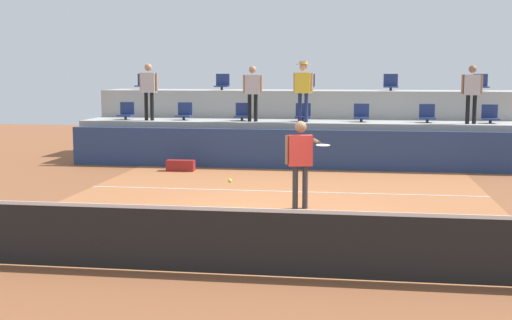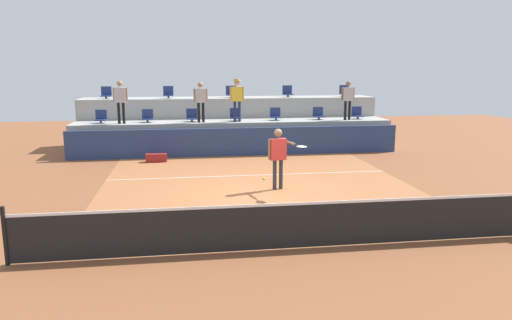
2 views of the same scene
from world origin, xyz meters
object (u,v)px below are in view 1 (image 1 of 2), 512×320
Objects in this scene: equipment_bag at (181,166)px; tennis_player at (301,155)px; stadium_chair_lower_mid_left at (242,113)px; stadium_chair_upper_left at (222,83)px; tennis_ball at (230,181)px; stadium_chair_lower_mid_right at (361,114)px; stadium_chair_lower_center at (303,114)px; stadium_chair_lower_right at (427,115)px; stadium_chair_upper_right at (391,84)px; spectator_in_white at (149,86)px; stadium_chair_upper_center at (308,83)px; stadium_chair_upper_far_right at (481,84)px; spectator_leaning_on_rail at (253,88)px; spectator_in_grey at (472,89)px; stadium_chair_lower_far_left at (126,112)px; stadium_chair_lower_left at (184,113)px; spectator_with_hat at (303,85)px; stadium_chair_lower_far_right at (490,115)px; stadium_chair_upper_far_left at (143,83)px.

tennis_player is at bearing -51.81° from equipment_bag.
stadium_chair_lower_mid_left is 2.21m from stadium_chair_upper_left.
tennis_ball is at bearing -78.12° from stadium_chair_upper_left.
tennis_player reaches higher than equipment_bag.
stadium_chair_lower_mid_right is at bearing 79.96° from tennis_player.
tennis_ball is at bearing -107.74° from tennis_player.
stadium_chair_lower_center and stadium_chair_lower_right have the same top height.
spectator_in_white reaches higher than stadium_chair_upper_right.
stadium_chair_upper_center is 1.00× the size of stadium_chair_upper_far_right.
stadium_chair_lower_center is at bearing 15.01° from spectator_leaning_on_rail.
spectator_in_grey reaches higher than tennis_ball.
stadium_chair_lower_far_left is 1.00× the size of stadium_chair_upper_right.
spectator_leaning_on_rail is at bearing -58.64° from stadium_chair_upper_left.
stadium_chair_upper_far_right is at bearing 11.49° from stadium_chair_lower_left.
spectator_with_hat is (4.57, -0.00, 0.06)m from spectator_in_white.
tennis_ball is at bearing -119.11° from spectator_in_grey.
spectator_with_hat reaches higher than stadium_chair_lower_right.
tennis_ball is at bearing -81.56° from stadium_chair_lower_mid_left.
tennis_player is at bearing -86.60° from stadium_chair_upper_center.
spectator_in_white is at bearing 129.60° from equipment_bag.
stadium_chair_lower_far_left is at bearing 174.45° from spectator_leaning_on_rail.
stadium_chair_upper_center is 0.32× the size of spectator_leaning_on_rail.
stadium_chair_upper_center is at bearing 180.00° from stadium_chair_upper_far_right.
spectator_with_hat is 4.66m from spectator_in_grey.
stadium_chair_lower_far_left is 7.07m from stadium_chair_lower_mid_right.
tennis_player is at bearing -85.70° from stadium_chair_lower_center.
spectator_in_grey reaches higher than stadium_chair_lower_far_left.
tennis_player is at bearing -125.39° from stadium_chair_lower_far_right.
stadium_chair_lower_left is 2.71m from stadium_chair_upper_far_left.
stadium_chair_lower_center and stadium_chair_lower_far_right have the same top height.
spectator_in_white reaches higher than stadium_chair_lower_right.
stadium_chair_upper_far_right is 12.71m from tennis_ball.
stadium_chair_lower_far_left is 1.00× the size of stadium_chair_upper_center.
equipment_bag is (0.41, -2.05, -1.31)m from stadium_chair_lower_left.
tennis_ball is at bearing -65.50° from spectator_in_white.
stadium_chair_lower_mid_left and stadium_chair_lower_far_right have the same top height.
stadium_chair_lower_center is 1.00× the size of stadium_chair_upper_center.
stadium_chair_upper_center reaches higher than stadium_chair_lower_center.
stadium_chair_upper_center reaches higher than stadium_chair_lower_mid_right.
tennis_ball is (1.04, -9.11, -1.22)m from spectator_leaning_on_rail.
stadium_chair_upper_left is 0.30× the size of tennis_player.
spectator_leaning_on_rail reaches higher than stadium_chair_lower_mid_left.
equipment_bag is at bearing -152.39° from spectator_with_hat.
spectator_leaning_on_rail is at bearing -180.00° from spectator_with_hat.
stadium_chair_upper_far_right is at bearing 0.00° from stadium_chair_upper_right.
stadium_chair_lower_far_left is at bearing 180.00° from stadium_chair_lower_left.
stadium_chair_upper_far_right is 10.07m from spectator_in_white.
stadium_chair_upper_left is at bearing 118.26° from stadium_chair_lower_mid_left.
stadium_chair_lower_center is 0.30× the size of spectator_with_hat.
stadium_chair_upper_right is at bearing 40.51° from spectator_with_hat.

